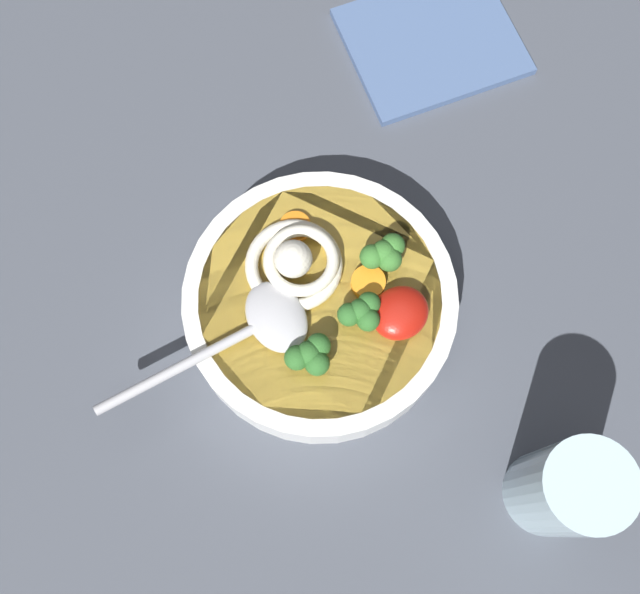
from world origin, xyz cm
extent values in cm
cube|color=#474C56|center=(0.00, 0.00, 1.38)|extent=(105.67, 105.67, 2.76)
cylinder|color=white|center=(-3.53, 1.67, 5.09)|extent=(21.68, 21.68, 4.66)
cylinder|color=gold|center=(-3.53, 1.67, 5.28)|extent=(19.08, 19.08, 4.29)
torus|color=silver|center=(-3.45, 4.88, 7.95)|extent=(7.68, 7.68, 1.06)
torus|color=silver|center=(-2.95, 4.55, 8.80)|extent=(8.22, 8.22, 0.95)
sphere|color=silver|center=(-3.45, 4.88, 9.33)|extent=(2.98, 2.98, 2.98)
ellipsoid|color=#B7B7BC|center=(-7.24, 2.49, 8.22)|extent=(5.59, 6.81, 1.60)
cylinder|color=#B7B7BC|center=(-14.56, 4.11, 8.22)|extent=(14.82, 4.02, 0.80)
ellipsoid|color=#B2190F|center=(0.31, -3.53, 8.45)|extent=(4.58, 4.12, 2.06)
cylinder|color=#7A9E60|center=(-2.35, -1.55, 7.91)|extent=(0.92, 0.92, 0.98)
sphere|color=#2D6628|center=(-2.35, -1.55, 9.31)|extent=(1.80, 1.80, 1.80)
sphere|color=#2D6628|center=(-1.45, -1.55, 9.14)|extent=(1.80, 1.80, 1.80)
sphere|color=#2D6628|center=(-3.17, -1.22, 9.23)|extent=(1.80, 1.80, 1.80)
sphere|color=#2D6628|center=(-2.35, -2.45, 9.18)|extent=(1.80, 1.80, 1.80)
cylinder|color=#7A9E60|center=(2.08, 0.69, 7.95)|extent=(0.98, 0.98, 1.05)
sphere|color=#38752D|center=(2.08, 0.69, 9.44)|extent=(1.93, 1.93, 1.93)
sphere|color=#38752D|center=(3.05, 0.69, 9.27)|extent=(1.93, 1.93, 1.93)
sphere|color=#38752D|center=(1.21, 1.04, 9.35)|extent=(1.93, 1.93, 1.93)
sphere|color=#38752D|center=(2.08, -0.28, 9.30)|extent=(1.93, 1.93, 1.93)
cylinder|color=#7A9E60|center=(-7.43, -1.51, 7.94)|extent=(0.96, 0.96, 1.03)
sphere|color=#2D6628|center=(-7.43, -1.51, 9.40)|extent=(1.89, 1.89, 1.89)
sphere|color=#2D6628|center=(-6.48, -1.51, 9.23)|extent=(1.89, 1.89, 1.89)
sphere|color=#2D6628|center=(-8.29, -1.17, 9.31)|extent=(1.89, 1.89, 1.89)
sphere|color=#2D6628|center=(-7.43, -2.46, 9.26)|extent=(1.89, 1.89, 1.89)
cylinder|color=orange|center=(-0.15, 0.19, 7.80)|extent=(2.71, 2.71, 0.76)
cylinder|color=orange|center=(-1.20, 7.35, 7.68)|extent=(2.54, 2.54, 0.52)
cylinder|color=silver|center=(0.46, -20.83, 8.36)|extent=(6.49, 6.49, 11.20)
cube|color=#4C6693|center=(21.78, 14.69, 3.16)|extent=(18.97, 17.54, 0.80)
camera|label=1|loc=(-15.09, -11.53, 63.68)|focal=42.49mm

